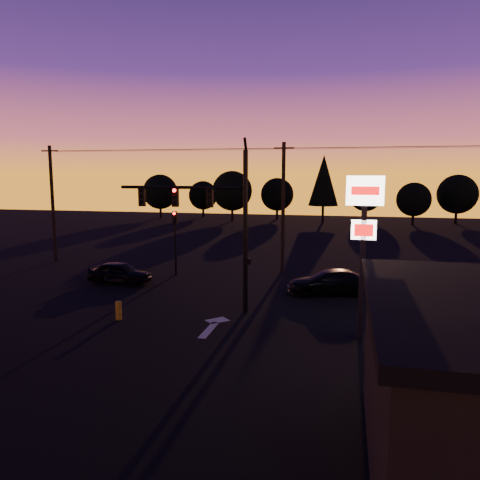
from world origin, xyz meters
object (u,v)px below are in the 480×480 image
object	(u,v)px
pylon_sign	(364,222)
car_left	(120,273)
secondary_signal	(175,233)
bollard	(119,311)
traffic_signal_mast	(214,213)
car_right	(329,282)

from	to	relation	value
pylon_sign	car_left	bearing A→B (deg)	154.99
secondary_signal	bollard	bearing A→B (deg)	-84.94
secondary_signal	pylon_sign	xyz separation A→B (m)	(12.00, -9.99, 2.05)
traffic_signal_mast	bollard	distance (m)	6.53
secondary_signal	car_left	world-z (taller)	secondary_signal
traffic_signal_mast	pylon_sign	distance (m)	7.52
traffic_signal_mast	car_left	xyz separation A→B (m)	(-7.45, 4.29, -4.25)
car_right	car_left	bearing A→B (deg)	-103.30
traffic_signal_mast	car_left	world-z (taller)	traffic_signal_mast
traffic_signal_mast	pylon_sign	world-z (taller)	traffic_signal_mast
pylon_sign	car_left	distance (m)	16.60
car_left	car_right	xyz separation A→B (m)	(13.01, 0.28, 0.01)
pylon_sign	bollard	world-z (taller)	pylon_sign
secondary_signal	pylon_sign	bearing A→B (deg)	-39.77
car_left	pylon_sign	bearing A→B (deg)	-111.26
secondary_signal	pylon_sign	world-z (taller)	pylon_sign
traffic_signal_mast	secondary_signal	size ratio (longest dim) A/B	1.97
secondary_signal	car_left	bearing A→B (deg)	-128.57
bollard	secondary_signal	bearing A→B (deg)	95.06
traffic_signal_mast	bollard	bearing A→B (deg)	-148.17
pylon_sign	car_left	size ratio (longest dim) A/B	1.69
secondary_signal	car_right	world-z (taller)	secondary_signal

